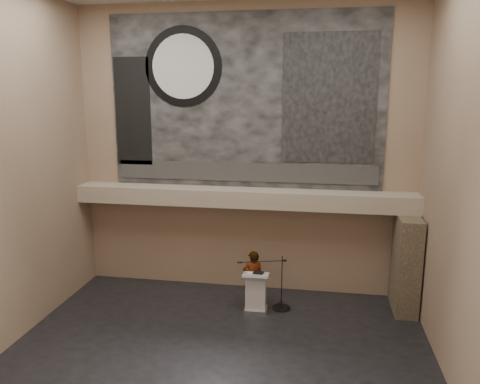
# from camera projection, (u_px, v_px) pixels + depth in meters

# --- Properties ---
(floor) EXTENTS (10.00, 10.00, 0.00)m
(floor) POSITION_uv_depth(u_px,v_px,m) (217.00, 355.00, 10.88)
(floor) COLOR black
(floor) RESTS_ON ground
(wall_back) EXTENTS (10.00, 0.02, 8.50)m
(wall_back) POSITION_uv_depth(u_px,v_px,m) (244.00, 152.00, 13.84)
(wall_back) COLOR #896F57
(wall_back) RESTS_ON floor
(wall_front) EXTENTS (10.00, 0.02, 8.50)m
(wall_front) POSITION_uv_depth(u_px,v_px,m) (149.00, 228.00, 6.13)
(wall_front) COLOR #896F57
(wall_front) RESTS_ON floor
(wall_left) EXTENTS (0.02, 8.00, 8.50)m
(wall_left) POSITION_uv_depth(u_px,v_px,m) (4.00, 169.00, 10.80)
(wall_left) COLOR #896F57
(wall_left) RESTS_ON floor
(wall_right) EXTENTS (0.02, 8.00, 8.50)m
(wall_right) POSITION_uv_depth(u_px,v_px,m) (464.00, 183.00, 9.17)
(wall_right) COLOR #896F57
(wall_right) RESTS_ON floor
(soffit) EXTENTS (10.00, 0.80, 0.50)m
(soffit) POSITION_uv_depth(u_px,v_px,m) (242.00, 197.00, 13.73)
(soffit) COLOR gray
(soffit) RESTS_ON wall_back
(sprinkler_left) EXTENTS (0.04, 0.04, 0.06)m
(sprinkler_left) POSITION_uv_depth(u_px,v_px,m) (189.00, 205.00, 14.00)
(sprinkler_left) COLOR #B2893D
(sprinkler_left) RESTS_ON soffit
(sprinkler_right) EXTENTS (0.04, 0.04, 0.06)m
(sprinkler_right) POSITION_uv_depth(u_px,v_px,m) (307.00, 210.00, 13.43)
(sprinkler_right) COLOR #B2893D
(sprinkler_right) RESTS_ON soffit
(banner) EXTENTS (8.00, 0.05, 5.00)m
(banner) POSITION_uv_depth(u_px,v_px,m) (244.00, 102.00, 13.50)
(banner) COLOR black
(banner) RESTS_ON wall_back
(banner_text_strip) EXTENTS (7.76, 0.02, 0.55)m
(banner_text_strip) POSITION_uv_depth(u_px,v_px,m) (244.00, 172.00, 13.90)
(banner_text_strip) COLOR #2C2C2C
(banner_text_strip) RESTS_ON banner
(banner_clock_rim) EXTENTS (2.30, 0.02, 2.30)m
(banner_clock_rim) POSITION_uv_depth(u_px,v_px,m) (183.00, 67.00, 13.55)
(banner_clock_rim) COLOR black
(banner_clock_rim) RESTS_ON banner
(banner_clock_face) EXTENTS (1.84, 0.02, 1.84)m
(banner_clock_face) POSITION_uv_depth(u_px,v_px,m) (183.00, 67.00, 13.53)
(banner_clock_face) COLOR silver
(banner_clock_face) RESTS_ON banner
(banner_building_print) EXTENTS (2.60, 0.02, 3.60)m
(banner_building_print) POSITION_uv_depth(u_px,v_px,m) (329.00, 99.00, 13.05)
(banner_building_print) COLOR black
(banner_building_print) RESTS_ON banner
(banner_brick_print) EXTENTS (1.10, 0.02, 3.20)m
(banner_brick_print) POSITION_uv_depth(u_px,v_px,m) (133.00, 112.00, 14.08)
(banner_brick_print) COLOR black
(banner_brick_print) RESTS_ON banner
(stone_pier) EXTENTS (0.60, 1.40, 2.70)m
(stone_pier) POSITION_uv_depth(u_px,v_px,m) (406.00, 264.00, 12.87)
(stone_pier) COLOR #413728
(stone_pier) RESTS_ON floor
(lectern) EXTENTS (0.71, 0.52, 1.13)m
(lectern) POSITION_uv_depth(u_px,v_px,m) (256.00, 292.00, 12.96)
(lectern) COLOR silver
(lectern) RESTS_ON floor
(binder) EXTENTS (0.31, 0.26, 0.04)m
(binder) POSITION_uv_depth(u_px,v_px,m) (258.00, 273.00, 12.86)
(binder) COLOR black
(binder) RESTS_ON lectern
(papers) EXTENTS (0.28, 0.34, 0.00)m
(papers) POSITION_uv_depth(u_px,v_px,m) (250.00, 274.00, 12.81)
(papers) COLOR white
(papers) RESTS_ON lectern
(speaker_person) EXTENTS (0.67, 0.52, 1.63)m
(speaker_person) POSITION_uv_depth(u_px,v_px,m) (253.00, 278.00, 13.25)
(speaker_person) COLOR silver
(speaker_person) RESTS_ON floor
(mic_stand) EXTENTS (1.46, 0.62, 1.55)m
(mic_stand) POSITION_uv_depth(u_px,v_px,m) (280.00, 301.00, 13.16)
(mic_stand) COLOR black
(mic_stand) RESTS_ON floor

